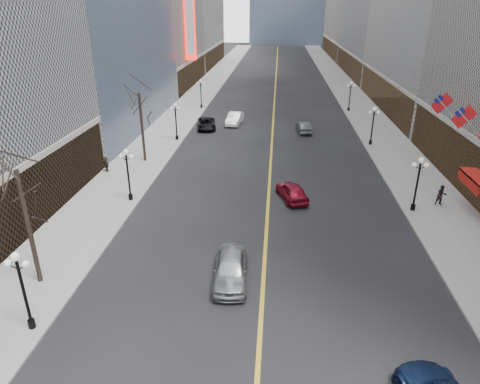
% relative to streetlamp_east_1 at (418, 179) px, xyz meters
% --- Properties ---
extents(sidewalk_east, '(6.00, 230.00, 0.15)m').
position_rel_streetlamp_east_1_xyz_m(sidewalk_east, '(2.20, 40.00, -2.83)').
color(sidewalk_east, gray).
rests_on(sidewalk_east, ground).
extents(sidewalk_west, '(6.00, 230.00, 0.15)m').
position_rel_streetlamp_east_1_xyz_m(sidewalk_west, '(-25.80, 40.00, -2.83)').
color(sidewalk_west, gray).
rests_on(sidewalk_west, ground).
extents(lane_line, '(0.25, 200.00, 0.02)m').
position_rel_streetlamp_east_1_xyz_m(lane_line, '(-11.80, 50.00, -2.89)').
color(lane_line, gold).
rests_on(lane_line, ground).
extents(streetlamp_east_1, '(1.26, 0.44, 4.52)m').
position_rel_streetlamp_east_1_xyz_m(streetlamp_east_1, '(0.00, 0.00, 0.00)').
color(streetlamp_east_1, black).
rests_on(streetlamp_east_1, sidewalk_east).
extents(streetlamp_east_2, '(1.26, 0.44, 4.52)m').
position_rel_streetlamp_east_1_xyz_m(streetlamp_east_2, '(0.00, 18.00, 0.00)').
color(streetlamp_east_2, black).
rests_on(streetlamp_east_2, sidewalk_east).
extents(streetlamp_east_3, '(1.26, 0.44, 4.52)m').
position_rel_streetlamp_east_1_xyz_m(streetlamp_east_3, '(0.00, 36.00, 0.00)').
color(streetlamp_east_3, black).
rests_on(streetlamp_east_3, sidewalk_east).
extents(streetlamp_west_0, '(1.26, 0.44, 4.52)m').
position_rel_streetlamp_east_1_xyz_m(streetlamp_west_0, '(-23.60, -16.00, 0.00)').
color(streetlamp_west_0, black).
rests_on(streetlamp_west_0, sidewalk_west).
extents(streetlamp_west_1, '(1.26, 0.44, 4.52)m').
position_rel_streetlamp_east_1_xyz_m(streetlamp_west_1, '(-23.60, 0.00, 0.00)').
color(streetlamp_west_1, black).
rests_on(streetlamp_west_1, sidewalk_west).
extents(streetlamp_west_2, '(1.26, 0.44, 4.52)m').
position_rel_streetlamp_east_1_xyz_m(streetlamp_west_2, '(-23.60, 18.00, 0.00)').
color(streetlamp_west_2, black).
rests_on(streetlamp_west_2, sidewalk_west).
extents(streetlamp_west_3, '(1.26, 0.44, 4.52)m').
position_rel_streetlamp_east_1_xyz_m(streetlamp_west_3, '(-23.60, 36.00, 0.00)').
color(streetlamp_west_3, black).
rests_on(streetlamp_west_3, sidewalk_west).
extents(flag_4, '(2.87, 0.12, 2.87)m').
position_rel_streetlamp_east_1_xyz_m(flag_4, '(3.51, 2.00, 4.39)').
color(flag_4, '#B2B2B7').
rests_on(flag_4, ground).
extents(flag_5, '(2.87, 0.12, 2.87)m').
position_rel_streetlamp_east_1_xyz_m(flag_5, '(3.51, 7.00, 4.39)').
color(flag_5, '#B2B2B7').
rests_on(flag_5, ground).
extents(awning_c, '(1.40, 4.00, 0.93)m').
position_rel_streetlamp_east_1_xyz_m(awning_c, '(4.30, -0.00, 0.18)').
color(awning_c, maroon).
rests_on(awning_c, ground).
extents(theatre_marquee, '(2.00, 0.55, 12.00)m').
position_rel_streetlamp_east_1_xyz_m(theatre_marquee, '(-27.68, 50.00, 9.10)').
color(theatre_marquee, red).
rests_on(theatre_marquee, ground).
extents(tree_west_near, '(3.60, 3.60, 7.92)m').
position_rel_streetlamp_east_1_xyz_m(tree_west_near, '(-25.30, -12.00, 3.34)').
color(tree_west_near, '#2D231C').
rests_on(tree_west_near, sidewalk_west).
extents(tree_west_far, '(3.60, 3.60, 7.92)m').
position_rel_streetlamp_east_1_xyz_m(tree_west_far, '(-25.30, 10.00, 3.34)').
color(tree_west_far, '#2D231C').
rests_on(tree_west_far, sidewalk_west).
extents(car_nb_near, '(2.35, 5.17, 1.72)m').
position_rel_streetlamp_east_1_xyz_m(car_nb_near, '(-13.80, -10.81, -2.04)').
color(car_nb_near, gray).
rests_on(car_nb_near, ground).
extents(car_nb_mid, '(2.29, 5.17, 1.65)m').
position_rel_streetlamp_east_1_xyz_m(car_nb_mid, '(-17.22, 26.55, -2.08)').
color(car_nb_mid, white).
rests_on(car_nb_mid, ground).
extents(car_nb_far, '(3.23, 5.46, 1.42)m').
position_rel_streetlamp_east_1_xyz_m(car_nb_far, '(-20.80, 23.84, -2.19)').
color(car_nb_far, black).
rests_on(car_nb_far, ground).
extents(car_sb_mid, '(3.14, 4.86, 1.54)m').
position_rel_streetlamp_east_1_xyz_m(car_sb_mid, '(-9.80, 1.57, -2.13)').
color(car_sb_mid, maroon).
rests_on(car_sb_mid, ground).
extents(car_sb_far, '(2.03, 4.44, 1.41)m').
position_rel_streetlamp_east_1_xyz_m(car_sb_far, '(-7.72, 23.14, -2.20)').
color(car_sb_far, '#414547').
rests_on(car_sb_far, ground).
extents(ped_east_walk, '(0.91, 0.56, 1.78)m').
position_rel_streetlamp_east_1_xyz_m(ped_east_walk, '(2.52, 1.15, -1.86)').
color(ped_east_walk, black).
rests_on(ped_east_walk, sidewalk_east).
extents(ped_west_far, '(1.32, 1.23, 1.52)m').
position_rel_streetlamp_east_1_xyz_m(ped_west_far, '(-28.20, 6.47, -1.99)').
color(ped_west_far, '#322A1C').
rests_on(ped_west_far, sidewalk_west).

